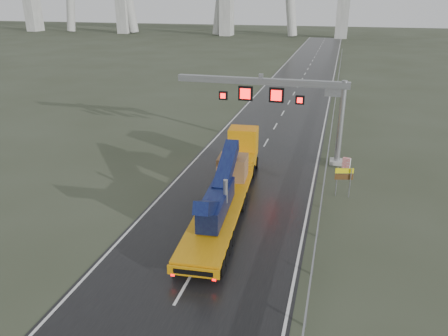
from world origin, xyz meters
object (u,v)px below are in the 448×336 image
(sign_gantry, at_px, (285,97))
(exit_sign_pair, at_px, (344,176))
(heavy_haul_truck, at_px, (230,178))
(striped_barrier, at_px, (346,164))

(sign_gantry, xyz_separation_m, exit_sign_pair, (5.35, -6.77, -4.05))
(sign_gantry, bearing_deg, exit_sign_pair, -51.67)
(sign_gantry, distance_m, exit_sign_pair, 9.53)
(heavy_haul_truck, bearing_deg, striped_barrier, 39.99)
(striped_barrier, bearing_deg, heavy_haul_truck, -122.91)
(sign_gantry, height_order, striped_barrier, sign_gantry)
(heavy_haul_truck, distance_m, exit_sign_pair, 8.17)
(striped_barrier, bearing_deg, sign_gantry, 178.81)
(heavy_haul_truck, distance_m, striped_barrier, 11.25)
(exit_sign_pair, bearing_deg, sign_gantry, 114.48)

